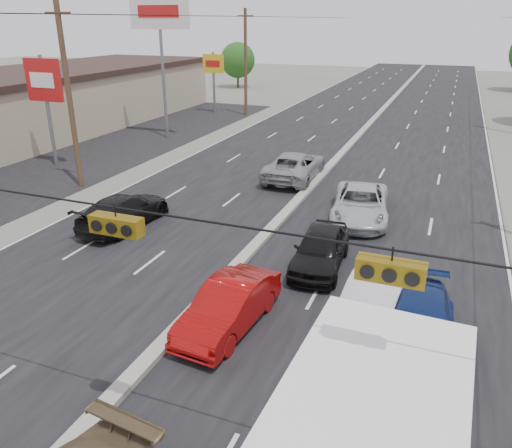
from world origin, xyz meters
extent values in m
plane|color=#606356|center=(0.00, 0.00, 0.00)|extent=(200.00, 200.00, 0.00)
cube|color=black|center=(0.00, 30.00, 0.00)|extent=(20.00, 160.00, 0.02)
cube|color=gray|center=(0.00, 30.00, 0.10)|extent=(0.50, 160.00, 0.20)
cube|color=tan|center=(-26.00, 25.00, 2.30)|extent=(12.00, 42.00, 4.60)
cube|color=black|center=(-17.00, 25.00, 0.00)|extent=(10.00, 42.00, 0.02)
cylinder|color=#422D1E|center=(-12.50, 15.00, 5.00)|extent=(0.30, 0.30, 10.00)
cube|color=#422D1E|center=(-12.50, 15.00, 9.30)|extent=(1.60, 0.12, 0.12)
cylinder|color=#422D1E|center=(-12.50, 40.00, 5.00)|extent=(0.30, 0.30, 10.00)
cube|color=#422D1E|center=(-12.50, 40.00, 9.30)|extent=(1.60, 0.12, 0.12)
cylinder|color=black|center=(0.00, 0.00, 5.80)|extent=(25.00, 0.04, 0.04)
cube|color=#72590C|center=(1.50, 0.00, 5.45)|extent=(1.05, 0.30, 0.35)
cube|color=#72590C|center=(6.50, 0.00, 5.45)|extent=(1.05, 0.30, 0.35)
cylinder|color=slate|center=(-17.00, 18.00, 3.50)|extent=(0.24, 0.24, 7.00)
cube|color=#B21414|center=(-17.00, 18.00, 5.50)|extent=(2.60, 0.25, 2.60)
cylinder|color=slate|center=(-14.50, 28.00, 5.50)|extent=(0.24, 0.24, 11.00)
cube|color=silver|center=(-14.50, 28.00, 9.55)|extent=(5.00, 0.25, 2.50)
cylinder|color=slate|center=(-16.00, 40.00, 3.00)|extent=(0.24, 0.24, 6.00)
cube|color=gold|center=(-16.00, 40.00, 4.90)|extent=(2.20, 0.25, 1.80)
cylinder|color=#382619|center=(-22.00, 60.00, 1.08)|extent=(0.28, 0.28, 2.16)
sphere|color=#194512|center=(-22.00, 60.00, 3.72)|extent=(4.80, 4.80, 4.80)
cube|color=white|center=(6.67, 2.40, 1.36)|extent=(2.70, 2.18, 1.96)
cylinder|color=black|center=(5.52, 2.18, 0.49)|extent=(0.37, 0.99, 0.98)
cylinder|color=black|center=(7.80, 2.08, 0.49)|extent=(0.37, 0.99, 0.98)
imported|color=#930909|center=(1.40, 5.05, 0.75)|extent=(1.97, 4.67, 1.50)
imported|color=black|center=(3.00, 10.10, 0.78)|extent=(2.10, 4.65, 1.55)
imported|color=white|center=(5.55, 7.01, 0.78)|extent=(2.22, 4.90, 1.56)
imported|color=silver|center=(3.50, 15.75, 0.78)|extent=(3.33, 5.89, 1.55)
imported|color=navy|center=(7.00, 6.12, 0.73)|extent=(2.39, 5.14, 1.45)
imported|color=black|center=(-6.58, 10.88, 0.75)|extent=(2.32, 5.26, 1.50)
imported|color=gray|center=(-1.40, 20.88, 0.83)|extent=(2.90, 6.02, 1.65)
camera|label=1|loc=(7.05, -7.04, 9.00)|focal=35.00mm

